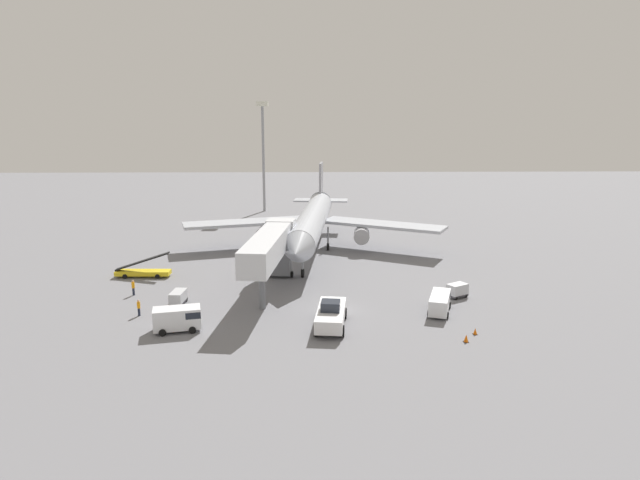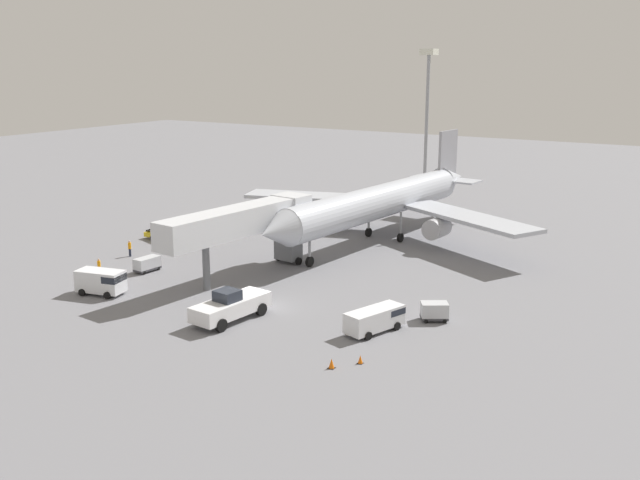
{
  "view_description": "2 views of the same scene",
  "coord_description": "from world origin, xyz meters",
  "px_view_note": "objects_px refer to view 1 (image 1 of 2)",
  "views": [
    {
      "loc": [
        -2.84,
        -55.02,
        20.06
      ],
      "look_at": [
        -1.2,
        19.37,
        3.53
      ],
      "focal_mm": 31.4,
      "sensor_mm": 36.0,
      "label": 1
    },
    {
      "loc": [
        35.2,
        -48.75,
        21.24
      ],
      "look_at": [
        -4.15,
        16.54,
        2.15
      ],
      "focal_mm": 40.44,
      "sensor_mm": 36.0,
      "label": 2
    }
  ],
  "objects_px": {
    "ground_crew_worker_midground": "(133,287)",
    "baggage_cart_far_right": "(178,297)",
    "safety_cone_bravo": "(475,331)",
    "airplane_at_gate": "(313,220)",
    "apron_light_mast": "(263,135)",
    "service_van_mid_right": "(178,318)",
    "belt_loader_truck": "(143,271)",
    "jet_bridge": "(271,246)",
    "service_van_outer_left": "(440,302)",
    "ground_crew_worker_foreground": "(139,307)",
    "baggage_cart_rear_right": "(457,290)",
    "safety_cone_alpha": "(466,338)",
    "pushback_tug": "(331,315)"
  },
  "relations": [
    {
      "from": "baggage_cart_far_right",
      "to": "safety_cone_bravo",
      "type": "bearing_deg",
      "value": -17.19
    },
    {
      "from": "baggage_cart_rear_right",
      "to": "ground_crew_worker_midground",
      "type": "height_order",
      "value": "ground_crew_worker_midground"
    },
    {
      "from": "service_van_outer_left",
      "to": "apron_light_mast",
      "type": "height_order",
      "value": "apron_light_mast"
    },
    {
      "from": "baggage_cart_rear_right",
      "to": "pushback_tug",
      "type": "bearing_deg",
      "value": -149.17
    },
    {
      "from": "apron_light_mast",
      "to": "airplane_at_gate",
      "type": "bearing_deg",
      "value": -74.62
    },
    {
      "from": "ground_crew_worker_midground",
      "to": "baggage_cart_far_right",
      "type": "bearing_deg",
      "value": -29.62
    },
    {
      "from": "belt_loader_truck",
      "to": "safety_cone_alpha",
      "type": "height_order",
      "value": "belt_loader_truck"
    },
    {
      "from": "baggage_cart_rear_right",
      "to": "safety_cone_bravo",
      "type": "relative_size",
      "value": 4.14
    },
    {
      "from": "service_van_outer_left",
      "to": "ground_crew_worker_midground",
      "type": "relative_size",
      "value": 3.09
    },
    {
      "from": "service_van_outer_left",
      "to": "ground_crew_worker_foreground",
      "type": "xyz_separation_m",
      "value": [
        -31.14,
        -0.5,
        -0.2
      ]
    },
    {
      "from": "pushback_tug",
      "to": "service_van_mid_right",
      "type": "distance_m",
      "value": 14.56
    },
    {
      "from": "jet_bridge",
      "to": "service_van_mid_right",
      "type": "relative_size",
      "value": 4.08
    },
    {
      "from": "airplane_at_gate",
      "to": "safety_cone_bravo",
      "type": "xyz_separation_m",
      "value": [
        14.94,
        -33.72,
        -4.47
      ]
    },
    {
      "from": "safety_cone_alpha",
      "to": "apron_light_mast",
      "type": "bearing_deg",
      "value": 108.15
    },
    {
      "from": "airplane_at_gate",
      "to": "safety_cone_bravo",
      "type": "bearing_deg",
      "value": -66.11
    },
    {
      "from": "baggage_cart_rear_right",
      "to": "baggage_cart_far_right",
      "type": "distance_m",
      "value": 31.02
    },
    {
      "from": "baggage_cart_rear_right",
      "to": "apron_light_mast",
      "type": "bearing_deg",
      "value": 113.78
    },
    {
      "from": "airplane_at_gate",
      "to": "baggage_cart_rear_right",
      "type": "height_order",
      "value": "airplane_at_gate"
    },
    {
      "from": "airplane_at_gate",
      "to": "belt_loader_truck",
      "type": "xyz_separation_m",
      "value": [
        -21.76,
        -13.7,
        -4.01
      ]
    },
    {
      "from": "apron_light_mast",
      "to": "baggage_cart_far_right",
      "type": "bearing_deg",
      "value": -94.46
    },
    {
      "from": "airplane_at_gate",
      "to": "apron_light_mast",
      "type": "height_order",
      "value": "apron_light_mast"
    },
    {
      "from": "jet_bridge",
      "to": "pushback_tug",
      "type": "distance_m",
      "value": 13.43
    },
    {
      "from": "baggage_cart_far_right",
      "to": "ground_crew_worker_midground",
      "type": "bearing_deg",
      "value": 150.38
    },
    {
      "from": "service_van_outer_left",
      "to": "baggage_cart_far_right",
      "type": "distance_m",
      "value": 28.04
    },
    {
      "from": "airplane_at_gate",
      "to": "service_van_outer_left",
      "type": "bearing_deg",
      "value": -64.63
    },
    {
      "from": "jet_bridge",
      "to": "apron_light_mast",
      "type": "xyz_separation_m",
      "value": [
        -5.14,
        57.19,
        10.72
      ]
    },
    {
      "from": "belt_loader_truck",
      "to": "service_van_outer_left",
      "type": "relative_size",
      "value": 1.23
    },
    {
      "from": "belt_loader_truck",
      "to": "apron_light_mast",
      "type": "distance_m",
      "value": 54.0
    },
    {
      "from": "service_van_mid_right",
      "to": "belt_loader_truck",
      "type": "bearing_deg",
      "value": 115.14
    },
    {
      "from": "airplane_at_gate",
      "to": "ground_crew_worker_foreground",
      "type": "distance_m",
      "value": 33.55
    },
    {
      "from": "baggage_cart_far_right",
      "to": "apron_light_mast",
      "type": "relative_size",
      "value": 0.12
    },
    {
      "from": "ground_crew_worker_midground",
      "to": "service_van_outer_left",
      "type": "bearing_deg",
      "value": -10.56
    },
    {
      "from": "baggage_cart_rear_right",
      "to": "safety_cone_bravo",
      "type": "bearing_deg",
      "value": -96.07
    },
    {
      "from": "jet_bridge",
      "to": "baggage_cart_far_right",
      "type": "relative_size",
      "value": 6.89
    },
    {
      "from": "belt_loader_truck",
      "to": "safety_cone_alpha",
      "type": "distance_m",
      "value": 41.53
    },
    {
      "from": "baggage_cart_far_right",
      "to": "safety_cone_bravo",
      "type": "xyz_separation_m",
      "value": [
        29.8,
        -9.22,
        -0.52
      ]
    },
    {
      "from": "baggage_cart_far_right",
      "to": "apron_light_mast",
      "type": "xyz_separation_m",
      "value": [
        4.77,
        61.2,
        15.42
      ]
    },
    {
      "from": "baggage_cart_rear_right",
      "to": "ground_crew_worker_foreground",
      "type": "bearing_deg",
      "value": -171.33
    },
    {
      "from": "ground_crew_worker_midground",
      "to": "safety_cone_alpha",
      "type": "xyz_separation_m",
      "value": [
        34.3,
        -14.34,
        -0.59
      ]
    },
    {
      "from": "baggage_cart_far_right",
      "to": "safety_cone_alpha",
      "type": "height_order",
      "value": "baggage_cart_far_right"
    },
    {
      "from": "service_van_outer_left",
      "to": "safety_cone_bravo",
      "type": "bearing_deg",
      "value": -72.99
    },
    {
      "from": "jet_bridge",
      "to": "apron_light_mast",
      "type": "bearing_deg",
      "value": 95.14
    },
    {
      "from": "baggage_cart_rear_right",
      "to": "service_van_mid_right",
      "type": "bearing_deg",
      "value": -162.12
    },
    {
      "from": "service_van_mid_right",
      "to": "safety_cone_alpha",
      "type": "relative_size",
      "value": 6.41
    },
    {
      "from": "pushback_tug",
      "to": "apron_light_mast",
      "type": "xyz_separation_m",
      "value": [
        -11.54,
        68.19,
        14.99
      ]
    },
    {
      "from": "baggage_cart_far_right",
      "to": "safety_cone_bravo",
      "type": "relative_size",
      "value": 4.44
    },
    {
      "from": "belt_loader_truck",
      "to": "safety_cone_bravo",
      "type": "xyz_separation_m",
      "value": [
        36.7,
        -20.02,
        -0.46
      ]
    },
    {
      "from": "jet_bridge",
      "to": "safety_cone_alpha",
      "type": "distance_m",
      "value": 24.41
    },
    {
      "from": "service_van_outer_left",
      "to": "safety_cone_alpha",
      "type": "height_order",
      "value": "service_van_outer_left"
    },
    {
      "from": "service_van_mid_right",
      "to": "apron_light_mast",
      "type": "height_order",
      "value": "apron_light_mast"
    }
  ]
}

